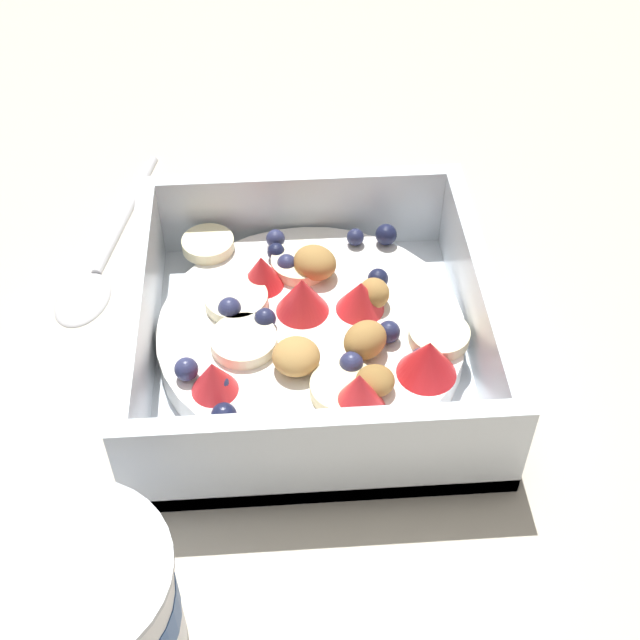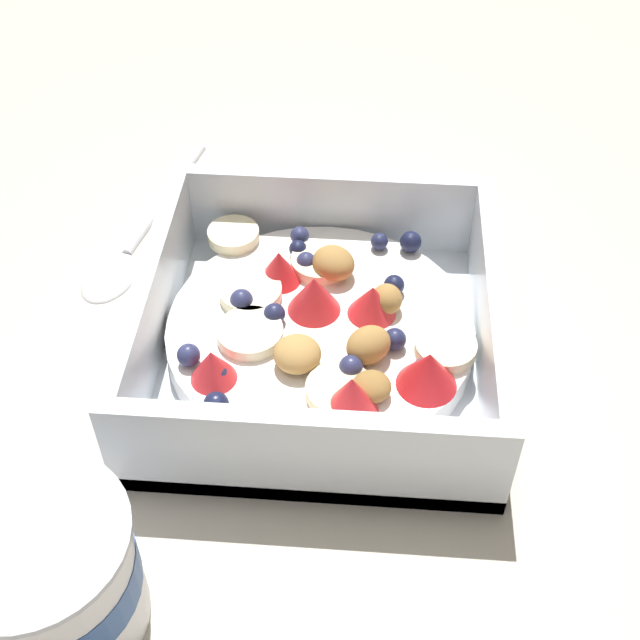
% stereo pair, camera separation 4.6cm
% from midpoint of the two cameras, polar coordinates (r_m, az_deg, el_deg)
% --- Properties ---
extents(ground_plane, '(2.40, 2.40, 0.00)m').
position_cam_midpoint_polar(ground_plane, '(0.48, 0.64, -3.18)').
color(ground_plane, beige).
extents(fruit_bowl, '(0.19, 0.19, 0.06)m').
position_cam_midpoint_polar(fruit_bowl, '(0.47, 2.90, -1.01)').
color(fruit_bowl, white).
rests_on(fruit_bowl, ground).
extents(spoon, '(0.06, 0.17, 0.01)m').
position_cam_midpoint_polar(spoon, '(0.55, -10.50, 4.75)').
color(spoon, silver).
rests_on(spoon, ground).
extents(yogurt_cup, '(0.08, 0.08, 0.07)m').
position_cam_midpoint_polar(yogurt_cup, '(0.37, -14.53, -16.62)').
color(yogurt_cup, white).
rests_on(yogurt_cup, ground).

